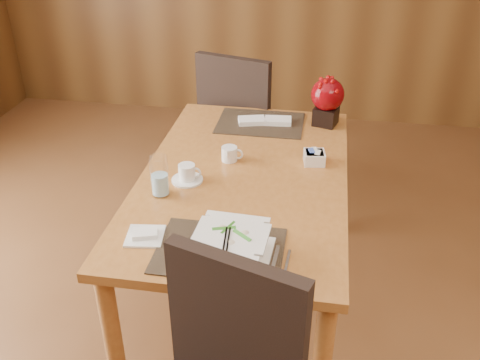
% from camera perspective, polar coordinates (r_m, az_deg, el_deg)
% --- Properties ---
extents(dining_table, '(0.90, 1.50, 0.75)m').
position_cam_1_polar(dining_table, '(2.41, 0.43, -1.41)').
color(dining_table, '#B46F32').
rests_on(dining_table, ground).
extents(placemat_near, '(0.45, 0.33, 0.01)m').
position_cam_1_polar(placemat_near, '(1.91, -2.17, -7.50)').
color(placemat_near, black).
rests_on(placemat_near, dining_table).
extents(placemat_far, '(0.45, 0.33, 0.01)m').
position_cam_1_polar(placemat_far, '(2.84, 2.19, 6.10)').
color(placemat_far, black).
rests_on(placemat_far, dining_table).
extents(soup_setting, '(0.28, 0.28, 0.11)m').
position_cam_1_polar(soup_setting, '(1.84, -0.96, -7.18)').
color(soup_setting, white).
rests_on(soup_setting, dining_table).
extents(coffee_cup, '(0.14, 0.14, 0.08)m').
position_cam_1_polar(coffee_cup, '(2.31, -5.68, 0.64)').
color(coffee_cup, white).
rests_on(coffee_cup, dining_table).
extents(water_glass, '(0.08, 0.08, 0.17)m').
position_cam_1_polar(water_glass, '(2.20, -8.59, 0.41)').
color(water_glass, white).
rests_on(water_glass, dining_table).
extents(creamer_jug, '(0.10, 0.10, 0.07)m').
position_cam_1_polar(creamer_jug, '(2.46, -1.14, 2.81)').
color(creamer_jug, white).
rests_on(creamer_jug, dining_table).
extents(sugar_caddy, '(0.11, 0.11, 0.06)m').
position_cam_1_polar(sugar_caddy, '(2.46, 7.93, 2.39)').
color(sugar_caddy, white).
rests_on(sugar_caddy, dining_table).
extents(berry_decor, '(0.17, 0.17, 0.25)m').
position_cam_1_polar(berry_decor, '(2.81, 9.29, 8.55)').
color(berry_decor, black).
rests_on(berry_decor, dining_table).
extents(napkins_far, '(0.29, 0.14, 0.02)m').
position_cam_1_polar(napkins_far, '(2.83, 2.87, 6.34)').
color(napkins_far, white).
rests_on(napkins_far, dining_table).
extents(bread_plate, '(0.15, 0.15, 0.01)m').
position_cam_1_polar(bread_plate, '(2.00, -10.09, -5.92)').
color(bread_plate, white).
rests_on(bread_plate, dining_table).
extents(far_chair, '(0.58, 0.59, 1.02)m').
position_cam_1_polar(far_chair, '(3.29, 0.22, 6.20)').
color(far_chair, black).
rests_on(far_chair, ground).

